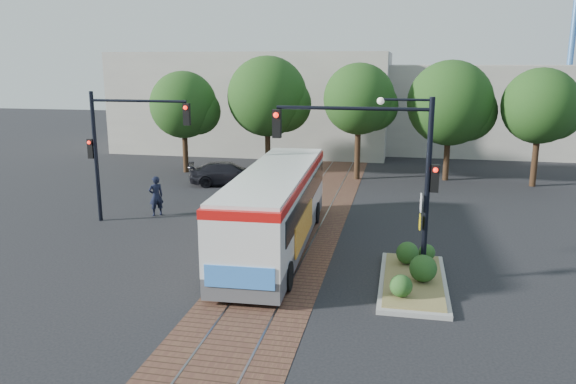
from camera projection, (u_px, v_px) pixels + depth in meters
name	position (u px, v px, depth m)	size (l,w,h in m)	color
ground	(280.00, 264.00, 20.71)	(120.00, 120.00, 0.00)	black
trackbed	(299.00, 232.00, 24.53)	(3.60, 40.00, 0.02)	brown
tree_row	(355.00, 101.00, 35.04)	(26.40, 5.60, 7.67)	#382314
warehouses	(346.00, 104.00, 47.37)	(40.00, 13.00, 8.00)	#ADA899
crane	(575.00, 18.00, 47.15)	(8.00, 0.50, 18.00)	#3F72B2
city_bus	(276.00, 205.00, 22.23)	(2.95, 11.90, 3.16)	#4B4B4D
traffic_island	(414.00, 274.00, 18.84)	(2.20, 5.20, 1.13)	gray
signal_pole_main	(390.00, 160.00, 18.24)	(5.49, 0.46, 6.00)	black
signal_pole_left	(117.00, 139.00, 25.28)	(4.99, 0.34, 6.00)	black
officer	(156.00, 196.00, 27.03)	(0.71, 0.46, 1.94)	black
parked_car	(228.00, 173.00, 33.95)	(1.92, 4.73, 1.37)	black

